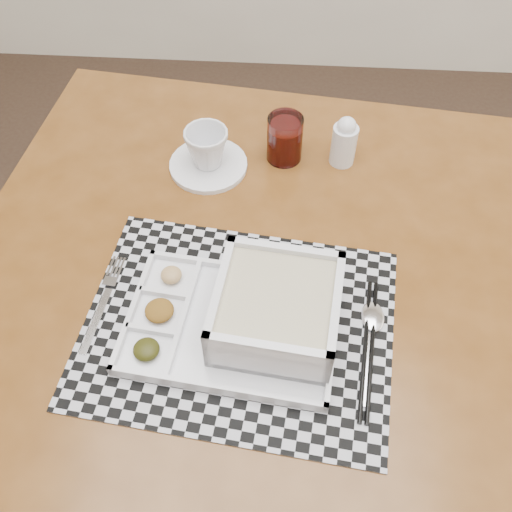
# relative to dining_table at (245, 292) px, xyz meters

# --- Properties ---
(dining_table) EXTENTS (1.07, 1.07, 0.72)m
(dining_table) POSITION_rel_dining_table_xyz_m (0.00, 0.00, 0.00)
(dining_table) COLOR #4F2B0E
(dining_table) RESTS_ON ground
(placemat) EXTENTS (0.51, 0.42, 0.00)m
(placemat) POSITION_rel_dining_table_xyz_m (-0.00, -0.11, 0.08)
(placemat) COLOR #ADADB5
(placemat) RESTS_ON dining_table
(serving_tray) EXTENTS (0.34, 0.26, 0.10)m
(serving_tray) POSITION_rel_dining_table_xyz_m (0.04, -0.11, 0.11)
(serving_tray) COLOR silver
(serving_tray) RESTS_ON placemat
(fork) EXTENTS (0.04, 0.19, 0.00)m
(fork) POSITION_rel_dining_table_xyz_m (-0.22, -0.08, 0.08)
(fork) COLOR silver
(fork) RESTS_ON placemat
(spoon) EXTENTS (0.04, 0.18, 0.01)m
(spoon) POSITION_rel_dining_table_xyz_m (0.21, -0.10, 0.08)
(spoon) COLOR silver
(spoon) RESTS_ON placemat
(chopsticks) EXTENTS (0.04, 0.24, 0.01)m
(chopsticks) POSITION_rel_dining_table_xyz_m (0.20, -0.14, 0.08)
(chopsticks) COLOR black
(chopsticks) RESTS_ON placemat
(saucer) EXTENTS (0.15, 0.15, 0.01)m
(saucer) POSITION_rel_dining_table_xyz_m (-0.09, 0.24, 0.08)
(saucer) COLOR silver
(saucer) RESTS_ON dining_table
(cup) EXTENTS (0.10, 0.10, 0.08)m
(cup) POSITION_rel_dining_table_xyz_m (-0.09, 0.24, 0.12)
(cup) COLOR silver
(cup) RESTS_ON saucer
(juice_glass) EXTENTS (0.07, 0.07, 0.09)m
(juice_glass) POSITION_rel_dining_table_xyz_m (0.06, 0.27, 0.12)
(juice_glass) COLOR white
(juice_glass) RESTS_ON dining_table
(creamer_bottle) EXTENTS (0.05, 0.05, 0.10)m
(creamer_bottle) POSITION_rel_dining_table_xyz_m (0.17, 0.27, 0.12)
(creamer_bottle) COLOR silver
(creamer_bottle) RESTS_ON dining_table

